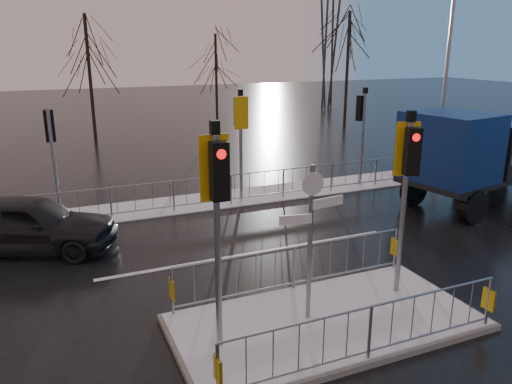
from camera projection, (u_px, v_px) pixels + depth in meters
name	position (u px, v px, depth m)	size (l,w,h in m)	color
ground	(326.00, 325.00, 9.79)	(120.00, 120.00, 0.00)	black
snow_verge	(198.00, 202.00, 17.37)	(30.00, 2.00, 0.04)	white
lane_markings	(335.00, 333.00, 9.50)	(8.00, 11.38, 0.01)	silver
traffic_island	(326.00, 307.00, 9.69)	(6.00, 3.04, 4.15)	#62625E
far_kerb_fixtures	(210.00, 177.00, 16.75)	(18.00, 0.65, 3.83)	gray
car_far_lane	(30.00, 224.00, 13.11)	(1.79, 4.45, 1.52)	black
flatbed_truck	(467.00, 157.00, 16.38)	(7.39, 3.77, 3.27)	black
tree_far_a	(88.00, 54.00, 27.06)	(3.75, 3.75, 7.08)	black
tree_far_b	(216.00, 63.00, 32.03)	(3.25, 3.25, 6.14)	black
tree_far_c	(348.00, 47.00, 32.14)	(4.00, 4.00, 7.55)	black
street_lamp_right	(448.00, 68.00, 20.04)	(1.25, 0.18, 8.00)	gray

